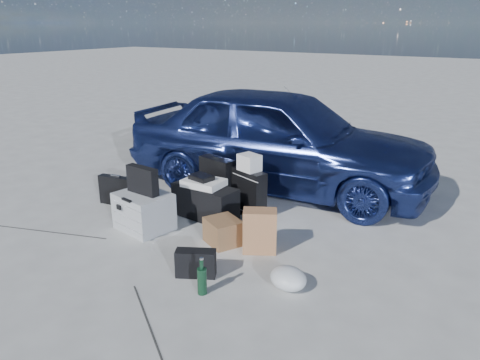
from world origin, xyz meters
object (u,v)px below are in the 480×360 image
suitcase_right (249,193)px  duffel_bag (205,202)px  briefcase (117,191)px  green_bottle (202,277)px  car (279,138)px  suitcase_left (217,182)px  cardboard_box (223,231)px  pelican_case (144,211)px

suitcase_right → duffel_bag: size_ratio=0.71×
briefcase → green_bottle: briefcase is taller
car → suitcase_right: size_ratio=7.39×
suitcase_left → duffel_bag: size_ratio=0.79×
car → green_bottle: car is taller
duffel_bag → green_bottle: size_ratio=2.41×
car → briefcase: size_ratio=8.66×
briefcase → suitcase_right: 1.64m
suitcase_right → green_bottle: 1.73m
suitcase_right → duffel_bag: (-0.38, -0.34, -0.08)m
suitcase_right → duffel_bag: 0.51m
briefcase → cardboard_box: bearing=-15.6°
pelican_case → suitcase_right: size_ratio=1.02×
suitcase_right → cardboard_box: size_ratio=1.58×
pelican_case → green_bottle: (1.30, -0.70, -0.04)m
briefcase → suitcase_right: suitcase_right is taller
duffel_bag → pelican_case: bearing=-116.6°
cardboard_box → green_bottle: (0.38, -0.86, 0.03)m
pelican_case → suitcase_left: suitcase_left is taller
pelican_case → briefcase: size_ratio=1.19×
suitcase_right → green_bottle: suitcase_right is taller
cardboard_box → suitcase_left: bearing=128.2°
suitcase_left → cardboard_box: bearing=-40.4°
suitcase_left → green_bottle: (1.02, -1.68, -0.14)m
cardboard_box → green_bottle: size_ratio=1.09×
pelican_case → suitcase_left: size_ratio=0.92×
suitcase_left → cardboard_box: 1.05m
duffel_bag → green_bottle: duffel_bag is taller
pelican_case → briefcase: pelican_case is taller
pelican_case → suitcase_left: (0.28, 0.98, 0.10)m
briefcase → duffel_bag: bearing=2.9°
briefcase → duffel_bag: duffel_bag is taller
green_bottle → cardboard_box: bearing=113.8°
duffel_bag → car: bearing=86.8°
car → cardboard_box: 1.91m
car → pelican_case: 2.10m
briefcase → green_bottle: 2.33m
car → cardboard_box: (0.34, -1.79, -0.55)m
car → suitcase_left: bearing=157.0°
car → duffel_bag: size_ratio=5.27×
suitcase_right → car: bearing=118.7°
duffel_bag → briefcase: bearing=-162.2°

